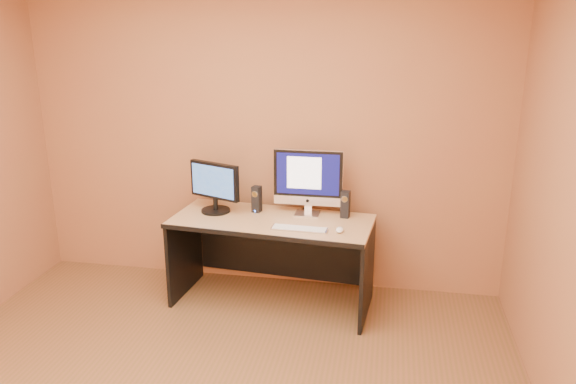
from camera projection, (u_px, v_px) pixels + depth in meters
name	position (u px, v px, depth m)	size (l,w,h in m)	color
walls	(173.00, 213.00, 2.76)	(4.00, 4.00, 2.60)	#94613B
desk	(272.00, 262.00, 4.48)	(1.55, 0.68, 0.72)	tan
imac	(308.00, 182.00, 4.41)	(0.55, 0.20, 0.53)	silver
second_monitor	(215.00, 188.00, 4.49)	(0.47, 0.23, 0.41)	black
speaker_left	(257.00, 199.00, 4.52)	(0.07, 0.07, 0.21)	black
speaker_right	(345.00, 204.00, 4.39)	(0.07, 0.07, 0.21)	black
keyboard	(299.00, 229.00, 4.15)	(0.42, 0.11, 0.02)	#B8B8BC
mouse	(340.00, 230.00, 4.11)	(0.06, 0.10, 0.03)	white
cable_a	(310.00, 209.00, 4.60)	(0.01, 0.01, 0.21)	black
cable_b	(303.00, 209.00, 4.60)	(0.01, 0.01, 0.17)	black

